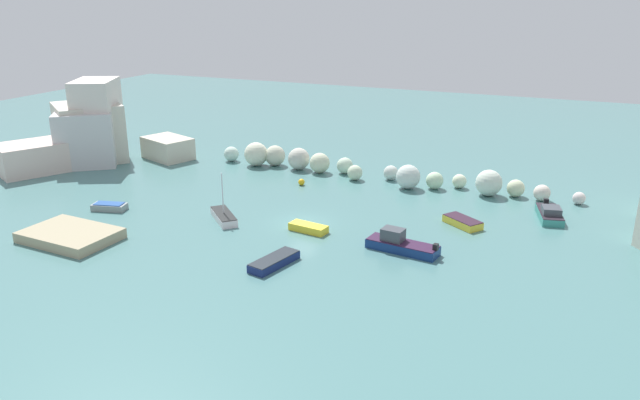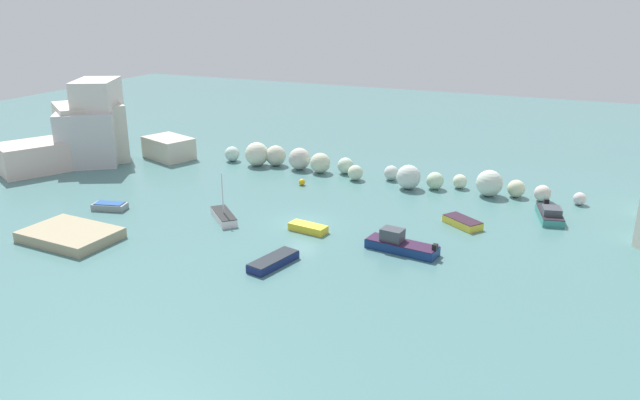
% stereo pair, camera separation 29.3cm
% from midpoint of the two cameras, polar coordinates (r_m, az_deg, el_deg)
% --- Properties ---
extents(cove_water, '(160.00, 160.00, 0.00)m').
position_cam_midpoint_polar(cove_water, '(54.70, -1.75, -2.17)').
color(cove_water, slate).
rests_on(cove_water, ground).
extents(cliff_headland_left, '(19.48, 20.61, 9.78)m').
position_cam_midpoint_polar(cliff_headland_left, '(79.14, -20.67, 5.65)').
color(cliff_headland_left, beige).
rests_on(cliff_headland_left, ground).
extents(rock_breakwater, '(40.69, 4.86, 2.78)m').
position_cam_midpoint_polar(rock_breakwater, '(67.85, 3.24, 3.01)').
color(rock_breakwater, silver).
rests_on(rock_breakwater, ground).
extents(stone_dock, '(7.79, 5.55, 0.85)m').
position_cam_midpoint_polar(stone_dock, '(54.97, -22.27, -3.04)').
color(stone_dock, tan).
rests_on(stone_dock, ground).
extents(channel_buoy, '(0.69, 0.69, 0.69)m').
position_cam_midpoint_polar(channel_buoy, '(65.35, -1.86, 1.68)').
color(channel_buoy, gold).
rests_on(channel_buoy, cove_water).
extents(moored_boat_0, '(4.18, 4.08, 4.42)m').
position_cam_midpoint_polar(moored_boat_0, '(55.90, -9.06, -1.52)').
color(moored_boat_0, white).
rests_on(moored_boat_0, cove_water).
extents(moored_boat_1, '(2.88, 5.03, 1.33)m').
position_cam_midpoint_polar(moored_boat_1, '(59.22, 20.39, -1.20)').
color(moored_boat_1, teal).
rests_on(moored_boat_1, cove_water).
extents(moored_boat_2, '(3.50, 1.75, 0.63)m').
position_cam_midpoint_polar(moored_boat_2, '(52.75, -1.24, -2.60)').
color(moored_boat_2, yellow).
rests_on(moored_boat_2, cove_water).
extents(moored_boat_3, '(5.95, 2.48, 1.75)m').
position_cam_midpoint_polar(moored_boat_3, '(49.14, 7.31, -4.08)').
color(moored_boat_3, navy).
rests_on(moored_boat_3, cove_water).
extents(moored_boat_4, '(2.44, 4.65, 0.66)m').
position_cam_midpoint_polar(moored_boat_4, '(46.49, -4.45, -5.69)').
color(moored_boat_4, navy).
rests_on(moored_boat_4, cove_water).
extents(moored_boat_5, '(3.39, 2.14, 0.67)m').
position_cam_midpoint_polar(moored_boat_5, '(61.22, -19.07, -0.59)').
color(moored_boat_5, gray).
rests_on(moored_boat_5, cove_water).
extents(moored_boat_6, '(3.80, 3.33, 0.69)m').
position_cam_midpoint_polar(moored_boat_6, '(55.42, 12.93, -1.99)').
color(moored_boat_6, yellow).
rests_on(moored_boat_6, cove_water).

